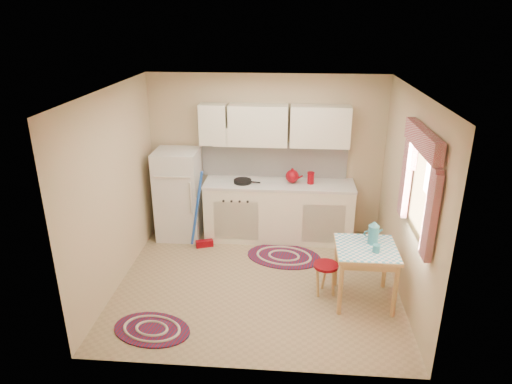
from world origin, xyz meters
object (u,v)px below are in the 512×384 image
(base_cabinets, at_px, (279,212))
(table, at_px, (364,274))
(fridge, at_px, (179,194))
(stool, at_px, (325,279))

(base_cabinets, bearing_deg, table, -55.71)
(fridge, bearing_deg, table, -30.45)
(stool, bearing_deg, base_cabinets, 112.99)
(fridge, height_order, base_cabinets, fridge)
(base_cabinets, bearing_deg, stool, -67.01)
(table, relative_size, stool, 1.71)
(fridge, distance_m, stool, 2.67)
(table, bearing_deg, stool, 167.92)
(fridge, distance_m, base_cabinets, 1.57)
(fridge, bearing_deg, stool, -33.65)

